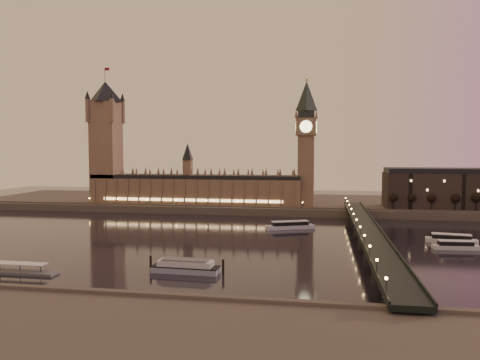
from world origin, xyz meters
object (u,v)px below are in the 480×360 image
object	(u,v)px
pontoon_pier	(12,270)
cruise_boat_b	(451,239)
cruise_boat_a	(290,225)
moored_barge	(186,266)

from	to	relation	value
pontoon_pier	cruise_boat_b	bearing A→B (deg)	26.62
cruise_boat_b	pontoon_pier	distance (m)	226.37
cruise_boat_a	moored_barge	bearing A→B (deg)	-129.73
moored_barge	cruise_boat_a	bearing A→B (deg)	75.16
moored_barge	pontoon_pier	size ratio (longest dim) A/B	0.84
cruise_boat_a	pontoon_pier	world-z (taller)	pontoon_pier
cruise_boat_a	cruise_boat_b	bearing A→B (deg)	-41.32
cruise_boat_b	moored_barge	world-z (taller)	moored_barge
moored_barge	pontoon_pier	world-z (taller)	pontoon_pier
cruise_boat_a	moored_barge	world-z (taller)	moored_barge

